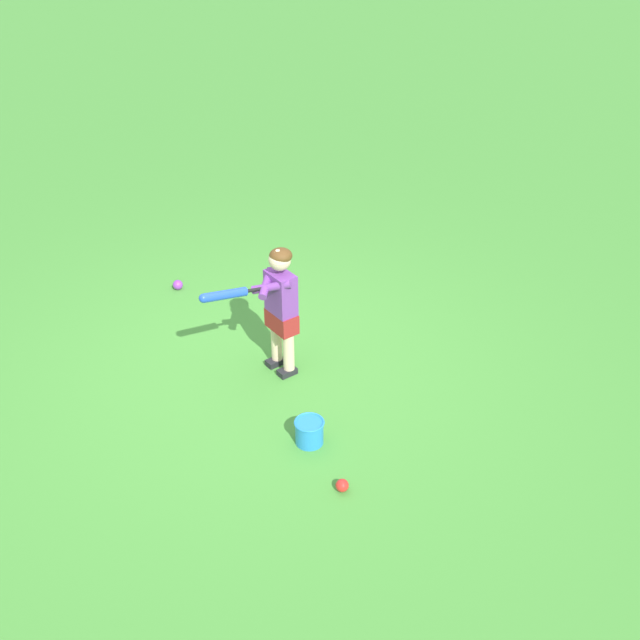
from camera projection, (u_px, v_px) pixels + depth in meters
name	position (u px, v px, depth m)	size (l,w,h in m)	color
ground_plane	(264.00, 364.00, 6.06)	(40.00, 40.00, 0.00)	#479338
child_batter	(278.00, 301.00, 5.65)	(0.50, 0.73, 1.08)	#232328
play_ball_center_lawn	(342.00, 485.00, 4.83)	(0.09, 0.09, 0.09)	red
play_ball_far_right	(178.00, 285.00, 7.08)	(0.10, 0.10, 0.10)	purple
toy_bucket	(309.00, 431.00, 5.20)	(0.22, 0.22, 0.19)	#2884DB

